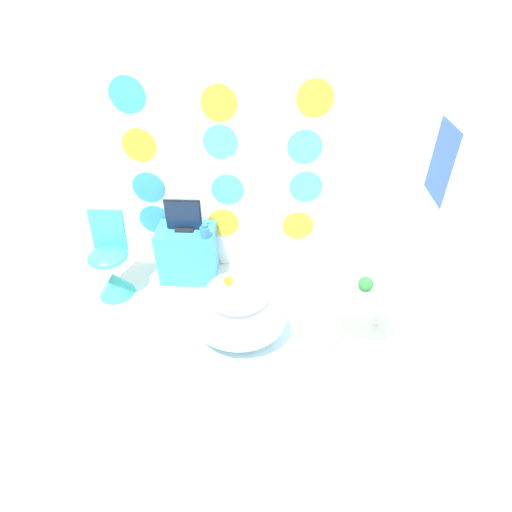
# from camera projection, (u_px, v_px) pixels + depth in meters

# --- Properties ---
(ground_plane) EXTENTS (12.00, 12.00, 0.00)m
(ground_plane) POSITION_uv_depth(u_px,v_px,m) (204.00, 413.00, 2.91)
(ground_plane) COLOR silver
(wall_back_dotted) EXTENTS (4.25, 0.05, 2.60)m
(wall_back_dotted) POSITION_uv_depth(u_px,v_px,m) (223.00, 148.00, 3.58)
(wall_back_dotted) COLOR white
(wall_back_dotted) RESTS_ON ground_plane
(wall_right) EXTENTS (0.06, 2.79, 2.60)m
(wall_right) POSITION_uv_depth(u_px,v_px,m) (442.00, 200.00, 2.79)
(wall_right) COLOR silver
(wall_right) RESTS_ON ground_plane
(rug) EXTENTS (1.25, 0.91, 0.01)m
(rug) POSITION_uv_depth(u_px,v_px,m) (239.00, 348.00, 3.39)
(rug) COLOR silver
(rug) RESTS_ON ground_plane
(bathtub) EXTENTS (0.80, 0.64, 0.55)m
(bathtub) POSITION_uv_depth(u_px,v_px,m) (238.00, 315.00, 3.32)
(bathtub) COLOR white
(bathtub) RESTS_ON ground_plane
(rubber_duck) EXTENTS (0.08, 0.08, 0.09)m
(rubber_duck) POSITION_uv_depth(u_px,v_px,m) (228.00, 280.00, 3.19)
(rubber_duck) COLOR yellow
(rubber_duck) RESTS_ON bathtub
(chair) EXTENTS (0.37, 0.37, 0.85)m
(chair) POSITION_uv_depth(u_px,v_px,m) (112.00, 270.00, 3.80)
(chair) COLOR #38B2A3
(chair) RESTS_ON ground_plane
(tv_cabinet) EXTENTS (0.56, 0.38, 0.57)m
(tv_cabinet) POSITION_uv_depth(u_px,v_px,m) (188.00, 253.00, 4.01)
(tv_cabinet) COLOR #389ED6
(tv_cabinet) RESTS_ON ground_plane
(tv) EXTENTS (0.34, 0.12, 0.32)m
(tv) POSITION_uv_depth(u_px,v_px,m) (183.00, 217.00, 3.76)
(tv) COLOR black
(tv) RESTS_ON tv_cabinet
(vase) EXTENTS (0.09, 0.09, 0.14)m
(vase) POSITION_uv_depth(u_px,v_px,m) (205.00, 232.00, 3.70)
(vase) COLOR #2D72B7
(vase) RESTS_ON tv_cabinet
(side_table) EXTENTS (0.49, 0.39, 0.52)m
(side_table) POSITION_uv_depth(u_px,v_px,m) (362.00, 304.00, 3.22)
(side_table) COLOR silver
(side_table) RESTS_ON ground_plane
(potted_plant_left) EXTENTS (0.12, 0.12, 0.18)m
(potted_plant_left) POSITION_uv_depth(u_px,v_px,m) (365.00, 287.00, 3.11)
(potted_plant_left) COLOR white
(potted_plant_left) RESTS_ON side_table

